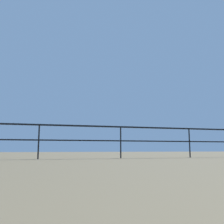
% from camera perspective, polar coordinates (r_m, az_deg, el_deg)
% --- Properties ---
extents(pier_railing, '(23.23, 0.05, 1.04)m').
position_cam_1_polar(pier_railing, '(7.75, -7.09, -4.97)').
color(pier_railing, black).
rests_on(pier_railing, ground_plane).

